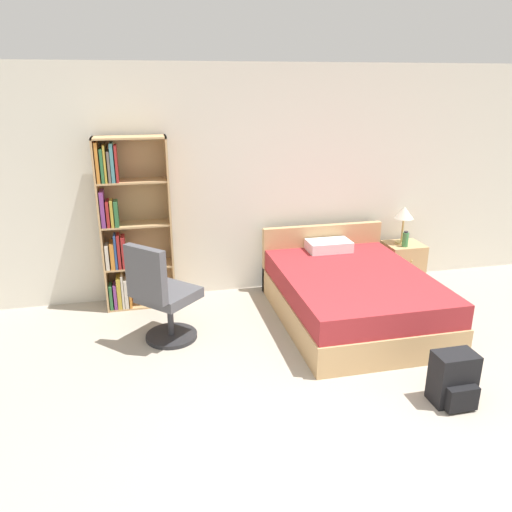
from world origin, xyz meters
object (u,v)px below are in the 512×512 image
(office_chair, at_px, (162,297))
(backpack_black, at_px, (454,380))
(nightstand, at_px, (402,263))
(bed, at_px, (350,294))
(table_lamp, at_px, (404,215))
(water_bottle, at_px, (405,239))
(bookshelf, at_px, (127,227))

(office_chair, bearing_deg, backpack_black, -34.58)
(nightstand, bearing_deg, bed, -142.47)
(office_chair, relative_size, table_lamp, 2.21)
(bed, bearing_deg, backpack_black, -82.65)
(office_chair, height_order, water_bottle, office_chair)
(bed, distance_m, nightstand, 1.30)
(bed, height_order, office_chair, office_chair)
(bed, height_order, water_bottle, bed)
(bookshelf, distance_m, backpack_black, 3.53)
(bookshelf, relative_size, water_bottle, 9.75)
(backpack_black, bearing_deg, bed, 97.35)
(nightstand, xyz_separation_m, water_bottle, (-0.05, -0.10, 0.35))
(bed, relative_size, water_bottle, 10.32)
(table_lamp, bearing_deg, bookshelf, 179.60)
(bookshelf, xyz_separation_m, table_lamp, (3.27, -0.02, -0.04))
(nightstand, distance_m, water_bottle, 0.36)
(office_chair, relative_size, water_bottle, 5.31)
(nightstand, bearing_deg, table_lamp, 125.08)
(bookshelf, relative_size, table_lamp, 4.06)
(bed, xyz_separation_m, nightstand, (1.03, 0.79, -0.02))
(bookshelf, relative_size, bed, 0.95)
(nightstand, distance_m, table_lamp, 0.62)
(bookshelf, distance_m, nightstand, 3.36)
(bed, xyz_separation_m, water_bottle, (0.98, 0.70, 0.32))
(bookshelf, height_order, water_bottle, bookshelf)
(bed, height_order, table_lamp, table_lamp)
(office_chair, xyz_separation_m, table_lamp, (2.96, 0.92, 0.40))
(water_bottle, bearing_deg, bookshelf, 177.24)
(bookshelf, bearing_deg, office_chair, -72.07)
(office_chair, bearing_deg, nightstand, 16.44)
(bookshelf, xyz_separation_m, water_bottle, (3.24, -0.16, -0.31))
(office_chair, distance_m, water_bottle, 3.04)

